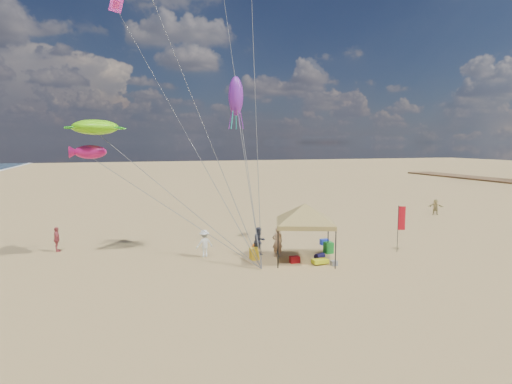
# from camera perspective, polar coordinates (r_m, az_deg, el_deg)

# --- Properties ---
(ground) EXTENTS (280.00, 280.00, 0.00)m
(ground) POSITION_cam_1_polar(r_m,az_deg,el_deg) (23.51, 2.33, -10.54)
(ground) COLOR tan
(ground) RESTS_ON ground
(canopy_tent) EXTENTS (5.99, 5.99, 3.94)m
(canopy_tent) POSITION_cam_1_polar(r_m,az_deg,el_deg) (25.05, 6.55, -1.81)
(canopy_tent) COLOR black
(canopy_tent) RESTS_ON ground
(feather_flag) EXTENTS (0.43, 0.19, 3.00)m
(feather_flag) POSITION_cam_1_polar(r_m,az_deg,el_deg) (28.52, 18.71, -3.68)
(feather_flag) COLOR black
(feather_flag) RESTS_ON ground
(cooler_red) EXTENTS (0.54, 0.38, 0.38)m
(cooler_red) POSITION_cam_1_polar(r_m,az_deg,el_deg) (25.17, 5.16, -8.95)
(cooler_red) COLOR #AA0D14
(cooler_red) RESTS_ON ground
(cooler_blue) EXTENTS (0.54, 0.38, 0.38)m
(cooler_blue) POSITION_cam_1_polar(r_m,az_deg,el_deg) (29.75, 9.08, -6.57)
(cooler_blue) COLOR #1631BA
(cooler_blue) RESTS_ON ground
(bag_navy) EXTENTS (0.69, 0.54, 0.36)m
(bag_navy) POSITION_cam_1_polar(r_m,az_deg,el_deg) (26.10, 8.47, -8.46)
(bag_navy) COLOR #120D3A
(bag_navy) RESTS_ON ground
(bag_orange) EXTENTS (0.54, 0.69, 0.36)m
(bag_orange) POSITION_cam_1_polar(r_m,az_deg,el_deg) (27.97, -0.24, -7.36)
(bag_orange) COLOR orange
(bag_orange) RESTS_ON ground
(chair_green) EXTENTS (0.50, 0.50, 0.70)m
(chair_green) POSITION_cam_1_polar(r_m,az_deg,el_deg) (27.54, 9.62, -7.31)
(chair_green) COLOR #177F27
(chair_green) RESTS_ON ground
(chair_yellow) EXTENTS (0.50, 0.50, 0.70)m
(chair_yellow) POSITION_cam_1_polar(r_m,az_deg,el_deg) (25.71, -0.23, -8.22)
(chair_yellow) COLOR gold
(chair_yellow) RESTS_ON ground
(crate_grey) EXTENTS (0.34, 0.30, 0.28)m
(crate_grey) POSITION_cam_1_polar(r_m,az_deg,el_deg) (24.94, 10.34, -9.30)
(crate_grey) COLOR gray
(crate_grey) RESTS_ON ground
(beach_cart) EXTENTS (0.90, 0.50, 0.24)m
(beach_cart) POSITION_cam_1_polar(r_m,az_deg,el_deg) (25.00, 8.53, -9.08)
(beach_cart) COLOR #C8D617
(beach_cart) RESTS_ON ground
(person_near_a) EXTENTS (0.68, 0.46, 1.83)m
(person_near_a) POSITION_cam_1_polar(r_m,az_deg,el_deg) (26.22, 2.87, -6.66)
(person_near_a) COLOR tan
(person_near_a) RESTS_ON ground
(person_near_b) EXTENTS (1.05, 0.95, 1.77)m
(person_near_b) POSITION_cam_1_polar(r_m,az_deg,el_deg) (26.51, 0.44, -6.57)
(person_near_b) COLOR #333745
(person_near_b) RESTS_ON ground
(person_near_c) EXTENTS (1.18, 0.84, 1.66)m
(person_near_c) POSITION_cam_1_polar(r_m,az_deg,el_deg) (26.39, -6.89, -6.81)
(person_near_c) COLOR white
(person_near_c) RESTS_ON ground
(person_far_a) EXTENTS (0.53, 0.99, 1.60)m
(person_far_a) POSITION_cam_1_polar(r_m,az_deg,el_deg) (30.21, -25.00, -5.73)
(person_far_a) COLOR #B8474B
(person_far_a) RESTS_ON ground
(person_far_c) EXTENTS (1.45, 1.11, 1.53)m
(person_far_c) POSITION_cam_1_polar(r_m,az_deg,el_deg) (44.80, 22.79, -1.82)
(person_far_c) COLOR tan
(person_far_c) RESTS_ON ground
(turtle_kite) EXTENTS (2.98, 2.58, 0.87)m
(turtle_kite) POSITION_cam_1_polar(r_m,az_deg,el_deg) (26.60, -20.63, 8.08)
(turtle_kite) COLOR #72EF0C
(turtle_kite) RESTS_ON ground
(fish_kite) EXTENTS (1.96, 1.28, 0.80)m
(fish_kite) POSITION_cam_1_polar(r_m,az_deg,el_deg) (26.82, -21.17, 4.99)
(fish_kite) COLOR #CF156F
(fish_kite) RESTS_ON ground
(squid_kite) EXTENTS (1.09, 1.09, 2.41)m
(squid_kite) POSITION_cam_1_polar(r_m,az_deg,el_deg) (27.38, -2.70, 12.64)
(squid_kite) COLOR purple
(squid_kite) RESTS_ON ground
(stunt_kite_pink) EXTENTS (1.20, 1.05, 1.02)m
(stunt_kite_pink) POSITION_cam_1_polar(r_m,az_deg,el_deg) (37.06, -18.12, 22.63)
(stunt_kite_pink) COLOR #FF38DF
(stunt_kite_pink) RESTS_ON ground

